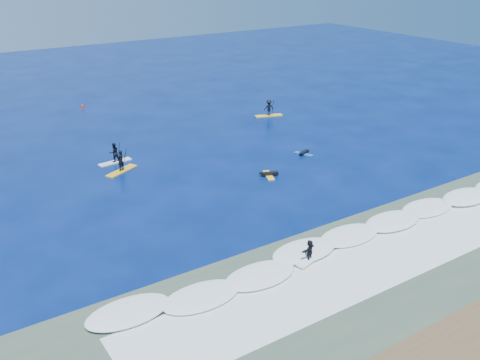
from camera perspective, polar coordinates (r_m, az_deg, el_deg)
ground at (r=43.70m, az=1.75°, el=-1.22°), size 160.00×160.00×0.00m
shallow_water at (r=34.57m, az=15.32°, el=-9.23°), size 90.00×13.00×0.01m
breaking_wave at (r=36.87m, az=10.73°, el=-6.59°), size 40.00×6.00×0.30m
whitewater at (r=35.12m, az=14.11°, el=-8.55°), size 34.00×5.00×0.02m
sup_paddler_left at (r=48.53m, az=-12.59°, el=1.71°), size 3.34×2.25×2.34m
sup_paddler_center at (r=50.69m, az=-13.26°, el=2.69°), size 3.18×1.07×2.19m
sup_paddler_right at (r=63.87m, az=3.09°, el=7.60°), size 3.34×1.79×2.28m
prone_paddler_near at (r=46.68m, az=3.09°, el=0.62°), size 1.66×2.21×0.45m
prone_paddler_far at (r=51.94m, az=6.81°, el=2.86°), size 1.48×1.97×0.40m
wave_surfer at (r=33.90m, az=7.41°, el=-7.57°), size 2.12×1.13×1.48m
marker_buoy at (r=69.51m, az=-16.46°, el=7.48°), size 0.30×0.30×0.71m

